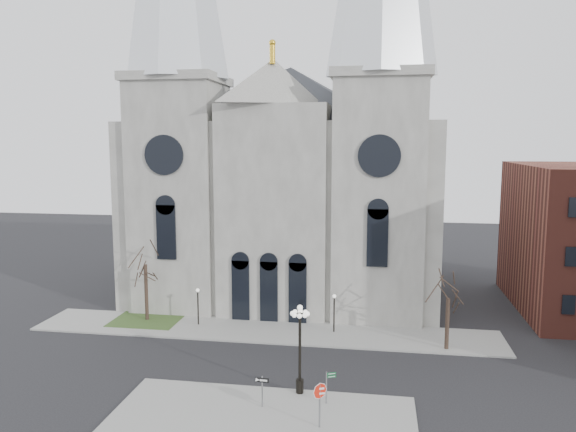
# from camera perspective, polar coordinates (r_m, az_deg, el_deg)

# --- Properties ---
(ground) EXTENTS (160.00, 160.00, 0.00)m
(ground) POSITION_cam_1_polar(r_m,az_deg,el_deg) (39.32, -5.88, -16.83)
(ground) COLOR black
(ground) RESTS_ON ground
(sidewalk_near) EXTENTS (18.00, 10.00, 0.14)m
(sidewalk_near) POSITION_cam_1_polar(r_m,az_deg,el_deg) (34.29, -3.03, -20.56)
(sidewalk_near) COLOR gray
(sidewalk_near) RESTS_ON ground
(sidewalk_far) EXTENTS (40.00, 6.00, 0.14)m
(sidewalk_far) POSITION_cam_1_polar(r_m,az_deg,el_deg) (49.23, -2.49, -11.55)
(sidewalk_far) COLOR gray
(sidewalk_far) RESTS_ON ground
(grass_patch) EXTENTS (6.00, 5.00, 0.18)m
(grass_patch) POSITION_cam_1_polar(r_m,az_deg,el_deg) (53.34, -14.11, -10.23)
(grass_patch) COLOR #2E4D21
(grass_patch) RESTS_ON ground
(cathedral) EXTENTS (33.00, 26.66, 54.00)m
(cathedral) POSITION_cam_1_polar(r_m,az_deg,el_deg) (58.18, -0.20, 9.85)
(cathedral) COLOR gray
(cathedral) RESTS_ON ground
(tree_left) EXTENTS (3.20, 3.20, 7.50)m
(tree_left) POSITION_cam_1_polar(r_m,az_deg,el_deg) (51.94, -14.30, -4.45)
(tree_left) COLOR black
(tree_left) RESTS_ON ground
(tree_right) EXTENTS (3.20, 3.20, 6.00)m
(tree_right) POSITION_cam_1_polar(r_m,az_deg,el_deg) (45.41, 15.98, -7.70)
(tree_right) COLOR black
(tree_right) RESTS_ON ground
(ped_lamp_left) EXTENTS (0.32, 0.32, 3.26)m
(ped_lamp_left) POSITION_cam_1_polar(r_m,az_deg,el_deg) (50.51, -9.14, -8.45)
(ped_lamp_left) COLOR black
(ped_lamp_left) RESTS_ON sidewalk_far
(ped_lamp_right) EXTENTS (0.32, 0.32, 3.26)m
(ped_lamp_right) POSITION_cam_1_polar(r_m,az_deg,el_deg) (48.20, 4.71, -9.17)
(ped_lamp_right) COLOR black
(ped_lamp_right) RESTS_ON sidewalk_far
(stop_sign) EXTENTS (0.90, 0.37, 2.65)m
(stop_sign) POSITION_cam_1_polar(r_m,az_deg,el_deg) (33.23, 3.24, -17.76)
(stop_sign) COLOR slate
(stop_sign) RESTS_ON sidewalk_near
(globe_lamp) EXTENTS (1.35, 1.35, 5.85)m
(globe_lamp) POSITION_cam_1_polar(r_m,az_deg,el_deg) (36.53, 1.21, -12.29)
(globe_lamp) COLOR black
(globe_lamp) RESTS_ON sidewalk_near
(one_way_sign) EXTENTS (0.86, 0.08, 1.96)m
(one_way_sign) POSITION_cam_1_polar(r_m,az_deg,el_deg) (35.66, -2.64, -16.86)
(one_way_sign) COLOR slate
(one_way_sign) RESTS_ON sidewalk_near
(street_name_sign) EXTENTS (0.61, 0.31, 2.05)m
(street_name_sign) POSITION_cam_1_polar(r_m,az_deg,el_deg) (36.18, 4.05, -16.70)
(street_name_sign) COLOR slate
(street_name_sign) RESTS_ON sidewalk_near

